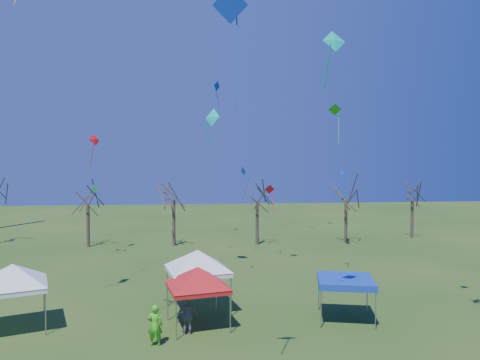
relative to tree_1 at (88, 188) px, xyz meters
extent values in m
plane|color=#244917|center=(10.77, -24.65, -5.79)|extent=(140.00, 140.00, 0.00)
cylinder|color=#3D2D21|center=(0.00, 0.00, -3.65)|extent=(0.32, 0.32, 4.28)
cylinder|color=#3D2D21|center=(8.40, -0.27, -3.47)|extent=(0.32, 0.32, 4.64)
cylinder|color=#3D2D21|center=(16.80, -0.60, -3.55)|extent=(0.32, 0.32, 4.49)
cylinder|color=#3D2D21|center=(26.12, -0.65, -3.56)|extent=(0.32, 0.32, 4.47)
cylinder|color=#3D2D21|center=(34.49, 1.42, -3.68)|extent=(0.32, 0.32, 4.23)
cylinder|color=gray|center=(3.33, -22.46, -4.79)|extent=(0.06, 0.06, 2.01)
cylinder|color=gray|center=(2.38, -19.81, -4.79)|extent=(0.06, 0.06, 2.01)
cube|color=white|center=(1.53, -21.61, -3.66)|extent=(3.86, 3.86, 0.24)
pyramid|color=white|center=(1.53, -21.61, -2.53)|extent=(4.01, 4.01, 1.01)
cylinder|color=gray|center=(9.45, -21.60, -4.74)|extent=(0.06, 0.06, 2.10)
cylinder|color=gray|center=(8.81, -18.73, -4.74)|extent=(0.06, 0.06, 2.10)
cylinder|color=gray|center=(12.31, -20.96, -4.74)|extent=(0.06, 0.06, 2.10)
cylinder|color=gray|center=(11.68, -18.09, -4.74)|extent=(0.06, 0.06, 2.10)
cube|color=white|center=(10.56, -19.84, -3.57)|extent=(3.75, 3.75, 0.25)
pyramid|color=white|center=(10.56, -19.84, -2.39)|extent=(4.34, 4.34, 1.05)
cylinder|color=gray|center=(9.53, -23.73, -4.86)|extent=(0.06, 0.06, 1.86)
cylinder|color=gray|center=(9.00, -21.18, -4.86)|extent=(0.06, 0.06, 1.86)
cylinder|color=gray|center=(12.08, -23.19, -4.86)|extent=(0.06, 0.06, 1.86)
cylinder|color=gray|center=(11.54, -20.65, -4.86)|extent=(0.06, 0.06, 1.86)
cube|color=red|center=(10.54, -22.19, -3.82)|extent=(3.31, 3.31, 0.22)
pyramid|color=red|center=(10.54, -22.19, -2.78)|extent=(3.86, 3.86, 0.93)
cylinder|color=gray|center=(16.62, -23.04, -4.86)|extent=(0.06, 0.06, 1.87)
cylinder|color=gray|center=(17.25, -20.51, -4.86)|extent=(0.06, 0.06, 1.87)
cylinder|color=gray|center=(19.15, -23.68, -4.86)|extent=(0.06, 0.06, 1.87)
cylinder|color=gray|center=(19.79, -21.14, -4.86)|extent=(0.06, 0.06, 1.87)
cube|color=#0F35A4|center=(18.20, -22.09, -3.81)|extent=(3.40, 3.40, 0.22)
cube|color=#0F35A4|center=(18.20, -22.09, -3.64)|extent=(3.40, 3.40, 0.11)
imported|color=#44C820|center=(8.61, -24.23, -4.87)|extent=(0.70, 0.49, 1.84)
imported|color=slate|center=(10.04, -23.09, -4.90)|extent=(1.08, 0.54, 1.78)
cone|color=#0CBF99|center=(15.89, -26.91, 7.20)|extent=(1.02, 0.56, 0.94)
cube|color=#0CBF99|center=(15.58, -26.94, 6.10)|extent=(0.12, 0.65, 1.71)
cone|color=blue|center=(24.56, -4.21, 1.45)|extent=(1.02, 1.06, 0.90)
cube|color=blue|center=(24.44, -4.35, 0.03)|extent=(0.34, 0.31, 2.35)
cone|color=green|center=(1.70, -4.53, 0.21)|extent=(0.75, 0.80, 0.88)
cube|color=green|center=(1.91, -4.75, -0.82)|extent=(0.51, 0.46, 1.62)
cone|color=#1435DE|center=(14.86, -5.23, 1.75)|extent=(0.64, 0.90, 0.83)
cube|color=#1435DE|center=(15.05, -5.63, 0.36)|extent=(0.86, 0.43, 2.38)
cone|color=#123AC3|center=(11.49, -30.02, 7.25)|extent=(1.16, 0.51, 1.11)
cube|color=#123AC3|center=(11.69, -30.05, 5.55)|extent=(0.10, 0.44, 2.84)
cone|color=blue|center=(11.84, -15.97, 7.34)|extent=(0.52, 0.65, 0.68)
cube|color=blue|center=(11.92, -15.86, 6.53)|extent=(0.27, 0.20, 1.27)
cone|color=red|center=(16.91, -7.00, 0.21)|extent=(0.91, 0.47, 0.84)
cube|color=red|center=(17.21, -6.97, -0.88)|extent=(0.09, 0.63, 1.74)
cone|color=green|center=(19.91, -15.18, 6.08)|extent=(1.03, 0.82, 0.77)
cube|color=green|center=(20.16, -15.25, 4.79)|extent=(0.19, 0.53, 2.13)
cone|color=#0DD0B7|center=(11.74, -11.78, 5.82)|extent=(1.27, 1.25, 1.37)
cube|color=#0DD0B7|center=(11.46, -11.50, 4.46)|extent=(0.60, 0.62, 2.05)
cone|color=red|center=(1.63, -4.13, 4.56)|extent=(1.13, 1.25, 1.13)
cube|color=red|center=(1.44, -4.37, 3.23)|extent=(0.53, 0.42, 2.09)
camera|label=1|loc=(10.32, -43.40, 2.29)|focal=32.00mm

